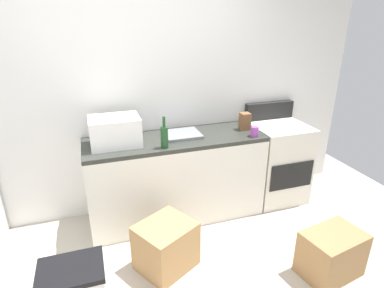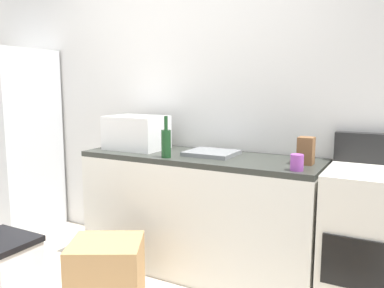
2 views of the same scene
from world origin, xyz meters
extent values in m
cube|color=silver|center=(0.00, 1.55, 1.30)|extent=(5.00, 0.10, 2.60)
cube|color=silver|center=(0.30, 1.20, 0.43)|extent=(1.80, 0.60, 0.86)
cube|color=#2D302B|center=(0.30, 1.20, 0.88)|extent=(1.80, 0.60, 0.04)
cube|color=silver|center=(-1.75, 1.15, 0.88)|extent=(0.68, 0.66, 1.75)
cube|color=silver|center=(1.52, 1.20, 0.45)|extent=(0.60, 0.60, 0.90)
cube|color=black|center=(1.52, 0.90, 0.42)|extent=(0.52, 0.02, 0.30)
cube|color=black|center=(1.52, 1.46, 1.00)|extent=(0.60, 0.08, 0.20)
cube|color=white|center=(-0.28, 1.20, 1.04)|extent=(0.46, 0.34, 0.27)
cube|color=slate|center=(0.38, 1.23, 0.92)|extent=(0.36, 0.32, 0.03)
cylinder|color=#193F1E|center=(0.14, 0.99, 1.00)|extent=(0.07, 0.07, 0.20)
cylinder|color=#193F1E|center=(0.14, 0.99, 1.15)|extent=(0.03, 0.03, 0.10)
cylinder|color=purple|center=(1.07, 0.99, 0.95)|extent=(0.08, 0.08, 0.10)
cube|color=brown|center=(1.08, 1.21, 0.99)|extent=(0.10, 0.10, 0.18)
cube|color=#A37A4C|center=(0.00, 0.47, 0.21)|extent=(0.59, 0.56, 0.42)
cube|color=silver|center=(-0.74, 0.26, 0.17)|extent=(0.44, 0.34, 0.34)
cube|color=black|center=(-0.74, 0.26, 0.36)|extent=(0.46, 0.36, 0.04)
camera|label=1|loc=(-0.47, -1.67, 2.04)|focal=29.65mm
camera|label=2|loc=(1.63, -1.36, 1.41)|focal=36.59mm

